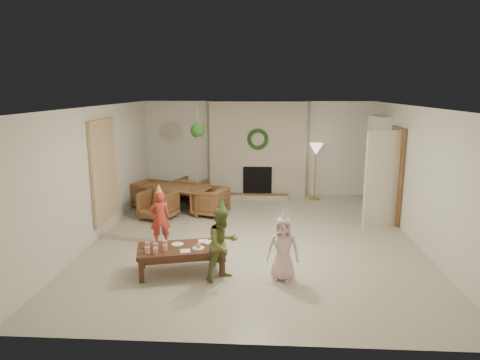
# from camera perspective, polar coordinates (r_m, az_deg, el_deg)

# --- Properties ---
(floor) EXTENTS (7.00, 7.00, 0.00)m
(floor) POSITION_cam_1_polar(r_m,az_deg,el_deg) (8.25, 1.93, -7.76)
(floor) COLOR #B7B29E
(floor) RESTS_ON ground
(ceiling) EXTENTS (7.00, 7.00, 0.00)m
(ceiling) POSITION_cam_1_polar(r_m,az_deg,el_deg) (7.76, 2.07, 9.86)
(ceiling) COLOR white
(ceiling) RESTS_ON wall_back
(wall_back) EXTENTS (7.00, 0.00, 7.00)m
(wall_back) POSITION_cam_1_polar(r_m,az_deg,el_deg) (11.37, 2.43, 4.27)
(wall_back) COLOR silver
(wall_back) RESTS_ON floor
(wall_front) EXTENTS (7.00, 0.00, 7.00)m
(wall_front) POSITION_cam_1_polar(r_m,az_deg,el_deg) (4.54, 0.90, -8.00)
(wall_front) COLOR silver
(wall_front) RESTS_ON floor
(wall_left) EXTENTS (0.00, 7.00, 7.00)m
(wall_left) POSITION_cam_1_polar(r_m,az_deg,el_deg) (8.53, -18.60, 0.97)
(wall_left) COLOR silver
(wall_left) RESTS_ON floor
(wall_right) EXTENTS (0.00, 7.00, 7.00)m
(wall_right) POSITION_cam_1_polar(r_m,az_deg,el_deg) (8.40, 22.92, 0.48)
(wall_right) COLOR silver
(wall_right) RESTS_ON floor
(fireplace_mass) EXTENTS (2.50, 0.40, 2.50)m
(fireplace_mass) POSITION_cam_1_polar(r_m,az_deg,el_deg) (11.17, 2.42, 4.13)
(fireplace_mass) COLOR #5C3018
(fireplace_mass) RESTS_ON floor
(fireplace_hearth) EXTENTS (1.60, 0.30, 0.12)m
(fireplace_hearth) POSITION_cam_1_polar(r_m,az_deg,el_deg) (11.06, 2.33, -2.24)
(fireplace_hearth) COLOR brown
(fireplace_hearth) RESTS_ON floor
(fireplace_firebox) EXTENTS (0.75, 0.12, 0.75)m
(fireplace_firebox) POSITION_cam_1_polar(r_m,az_deg,el_deg) (11.13, 2.36, -0.08)
(fireplace_firebox) COLOR black
(fireplace_firebox) RESTS_ON floor
(fireplace_wreath) EXTENTS (0.54, 0.10, 0.54)m
(fireplace_wreath) POSITION_cam_1_polar(r_m,az_deg,el_deg) (10.90, 2.41, 5.52)
(fireplace_wreath) COLOR #173714
(fireplace_wreath) RESTS_ON fireplace_mass
(floor_lamp_base) EXTENTS (0.27, 0.27, 0.03)m
(floor_lamp_base) POSITION_cam_1_polar(r_m,az_deg,el_deg) (11.19, 9.98, -2.48)
(floor_lamp_base) COLOR gold
(floor_lamp_base) RESTS_ON floor
(floor_lamp_post) EXTENTS (0.03, 0.03, 1.32)m
(floor_lamp_post) POSITION_cam_1_polar(r_m,az_deg,el_deg) (11.04, 10.10, 0.87)
(floor_lamp_post) COLOR gold
(floor_lamp_post) RESTS_ON floor
(floor_lamp_shade) EXTENTS (0.35, 0.35, 0.29)m
(floor_lamp_shade) POSITION_cam_1_polar(r_m,az_deg,el_deg) (10.94, 10.23, 4.12)
(floor_lamp_shade) COLOR beige
(floor_lamp_shade) RESTS_ON floor_lamp_post
(bookshelf_carcass) EXTENTS (0.30, 1.00, 2.20)m
(bookshelf_carcass) POSITION_cam_1_polar(r_m,az_deg,el_deg) (10.54, 17.95, 2.24)
(bookshelf_carcass) COLOR white
(bookshelf_carcass) RESTS_ON floor
(bookshelf_shelf_a) EXTENTS (0.30, 0.92, 0.03)m
(bookshelf_shelf_a) POSITION_cam_1_polar(r_m,az_deg,el_deg) (10.66, 17.61, -1.20)
(bookshelf_shelf_a) COLOR white
(bookshelf_shelf_a) RESTS_ON bookshelf_carcass
(bookshelf_shelf_b) EXTENTS (0.30, 0.92, 0.03)m
(bookshelf_shelf_b) POSITION_cam_1_polar(r_m,az_deg,el_deg) (10.58, 17.75, 0.90)
(bookshelf_shelf_b) COLOR white
(bookshelf_shelf_b) RESTS_ON bookshelf_carcass
(bookshelf_shelf_c) EXTENTS (0.30, 0.92, 0.03)m
(bookshelf_shelf_c) POSITION_cam_1_polar(r_m,az_deg,el_deg) (10.51, 17.89, 3.04)
(bookshelf_shelf_c) COLOR white
(bookshelf_shelf_c) RESTS_ON bookshelf_carcass
(bookshelf_shelf_d) EXTENTS (0.30, 0.92, 0.03)m
(bookshelf_shelf_d) POSITION_cam_1_polar(r_m,az_deg,el_deg) (10.46, 18.04, 5.20)
(bookshelf_shelf_d) COLOR white
(bookshelf_shelf_d) RESTS_ON bookshelf_carcass
(books_row_lower) EXTENTS (0.20, 0.40, 0.24)m
(books_row_lower) POSITION_cam_1_polar(r_m,az_deg,el_deg) (10.49, 17.75, -0.65)
(books_row_lower) COLOR maroon
(books_row_lower) RESTS_ON bookshelf_shelf_a
(books_row_mid) EXTENTS (0.20, 0.44, 0.24)m
(books_row_mid) POSITION_cam_1_polar(r_m,az_deg,el_deg) (10.60, 17.63, 1.70)
(books_row_mid) COLOR #25478A
(books_row_mid) RESTS_ON bookshelf_shelf_b
(books_row_upper) EXTENTS (0.20, 0.36, 0.22)m
(books_row_upper) POSITION_cam_1_polar(r_m,az_deg,el_deg) (10.39, 17.97, 3.66)
(books_row_upper) COLOR gold
(books_row_upper) RESTS_ON bookshelf_shelf_c
(door_frame) EXTENTS (0.05, 0.86, 2.04)m
(door_frame) POSITION_cam_1_polar(r_m,az_deg,el_deg) (9.55, 20.23, 0.60)
(door_frame) COLOR brown
(door_frame) RESTS_ON floor
(door_leaf) EXTENTS (0.77, 0.32, 2.00)m
(door_leaf) POSITION_cam_1_polar(r_m,az_deg,el_deg) (9.09, 18.60, 0.03)
(door_leaf) COLOR beige
(door_leaf) RESTS_ON floor
(curtain_panel) EXTENTS (0.06, 1.20, 2.00)m
(curtain_panel) POSITION_cam_1_polar(r_m,az_deg,el_deg) (8.69, -17.87, 1.23)
(curtain_panel) COLOR beige
(curtain_panel) RESTS_ON wall_left
(dining_table) EXTENTS (1.87, 1.44, 0.58)m
(dining_table) POSITION_cam_1_polar(r_m,az_deg,el_deg) (10.06, -8.60, -2.48)
(dining_table) COLOR brown
(dining_table) RESTS_ON floor
(dining_chair_near) EXTENTS (0.89, 0.90, 0.64)m
(dining_chair_near) POSITION_cam_1_polar(r_m,az_deg,el_deg) (9.48, -10.96, -3.30)
(dining_chair_near) COLOR brown
(dining_chair_near) RESTS_ON floor
(dining_chair_far) EXTENTS (0.89, 0.90, 0.64)m
(dining_chair_far) POSITION_cam_1_polar(r_m,az_deg,el_deg) (10.65, -6.51, -1.43)
(dining_chair_far) COLOR brown
(dining_chair_far) RESTS_ON floor
(dining_chair_left) EXTENTS (0.90, 0.89, 0.64)m
(dining_chair_left) POSITION_cam_1_polar(r_m,az_deg,el_deg) (10.45, -11.95, -1.88)
(dining_chair_left) COLOR brown
(dining_chair_left) RESTS_ON floor
(dining_chair_right) EXTENTS (0.90, 0.89, 0.64)m
(dining_chair_right) POSITION_cam_1_polar(r_m,az_deg,el_deg) (9.61, -4.04, -2.89)
(dining_chair_right) COLOR brown
(dining_chair_right) RESTS_ON floor
(hanging_plant_cord) EXTENTS (0.01, 0.01, 0.70)m
(hanging_plant_cord) POSITION_cam_1_polar(r_m,az_deg,el_deg) (9.40, -5.76, 8.07)
(hanging_plant_cord) COLOR tan
(hanging_plant_cord) RESTS_ON ceiling
(hanging_plant_pot) EXTENTS (0.16, 0.16, 0.12)m
(hanging_plant_pot) POSITION_cam_1_polar(r_m,az_deg,el_deg) (9.43, -5.72, 5.95)
(hanging_plant_pot) COLOR #A44B35
(hanging_plant_pot) RESTS_ON hanging_plant_cord
(hanging_plant_foliage) EXTENTS (0.32, 0.32, 0.32)m
(hanging_plant_foliage) POSITION_cam_1_polar(r_m,az_deg,el_deg) (9.42, -5.73, 6.68)
(hanging_plant_foliage) COLOR #1A4717
(hanging_plant_foliage) RESTS_ON hanging_plant_pot
(coffee_table_top) EXTENTS (1.46, 0.97, 0.06)m
(coffee_table_top) POSITION_cam_1_polar(r_m,az_deg,el_deg) (6.72, -7.92, -9.17)
(coffee_table_top) COLOR #4D2B19
(coffee_table_top) RESTS_ON floor
(coffee_table_apron) EXTENTS (1.33, 0.85, 0.08)m
(coffee_table_apron) POSITION_cam_1_polar(r_m,az_deg,el_deg) (6.75, -7.90, -9.74)
(coffee_table_apron) COLOR #4D2B19
(coffee_table_apron) RESTS_ON floor
(coffee_leg_fl) EXTENTS (0.09, 0.09, 0.35)m
(coffee_leg_fl) POSITION_cam_1_polar(r_m,az_deg,el_deg) (6.56, -13.17, -11.90)
(coffee_leg_fl) COLOR #4D2B19
(coffee_leg_fl) RESTS_ON floor
(coffee_leg_fr) EXTENTS (0.09, 0.09, 0.35)m
(coffee_leg_fr) POSITION_cam_1_polar(r_m,az_deg,el_deg) (6.60, -2.37, -11.41)
(coffee_leg_fr) COLOR #4D2B19
(coffee_leg_fr) RESTS_ON floor
(coffee_leg_bl) EXTENTS (0.09, 0.09, 0.35)m
(coffee_leg_bl) POSITION_cam_1_polar(r_m,az_deg,el_deg) (7.06, -12.99, -10.11)
(coffee_leg_bl) COLOR #4D2B19
(coffee_leg_bl) RESTS_ON floor
(coffee_leg_br) EXTENTS (0.09, 0.09, 0.35)m
(coffee_leg_br) POSITION_cam_1_polar(r_m,az_deg,el_deg) (7.10, -3.01, -9.67)
(coffee_leg_br) COLOR #4D2B19
(coffee_leg_br) RESTS_ON floor
(cup_a) EXTENTS (0.09, 0.09, 0.09)m
(cup_a) POSITION_cam_1_polar(r_m,az_deg,el_deg) (6.55, -12.43, -9.20)
(cup_a) COLOR white
(cup_a) RESTS_ON coffee_table_top
(cup_b) EXTENTS (0.09, 0.09, 0.09)m
(cup_b) POSITION_cam_1_polar(r_m,az_deg,el_deg) (6.74, -12.38, -8.57)
(cup_b) COLOR white
(cup_b) RESTS_ON coffee_table_top
(cup_c) EXTENTS (0.09, 0.09, 0.09)m
(cup_c) POSITION_cam_1_polar(r_m,az_deg,el_deg) (6.50, -11.34, -9.33)
(cup_c) COLOR white
(cup_c) RESTS_ON coffee_table_top
(cup_d) EXTENTS (0.09, 0.09, 0.09)m
(cup_d) POSITION_cam_1_polar(r_m,az_deg,el_deg) (6.69, -11.32, -8.69)
(cup_d) COLOR white
(cup_d) RESTS_ON coffee_table_top
(cup_e) EXTENTS (0.09, 0.09, 0.09)m
(cup_e) POSITION_cam_1_polar(r_m,az_deg,el_deg) (6.58, -10.06, -9.02)
(cup_e) COLOR white
(cup_e) RESTS_ON coffee_table_top
(cup_f) EXTENTS (0.09, 0.09, 0.09)m
(cup_f) POSITION_cam_1_polar(r_m,az_deg,el_deg) (6.77, -10.08, -8.39)
(cup_f) COLOR white
(cup_f) RESTS_ON coffee_table_top
(plate_a) EXTENTS (0.22, 0.22, 0.01)m
(plate_a) POSITION_cam_1_polar(r_m,az_deg,el_deg) (6.82, -8.42, -8.54)
(plate_a) COLOR white
(plate_a) RESTS_ON coffee_table_top
(plate_b) EXTENTS (0.22, 0.22, 0.01)m
(plate_b) POSITION_cam_1_polar(r_m,az_deg,el_deg) (6.63, -5.63, -9.10)
(plate_b) COLOR white
(plate_b) RESTS_ON coffee_table_top
(plate_c) EXTENTS (0.22, 0.22, 0.01)m
(plate_c) POSITION_cam_1_polar(r_m,az_deg,el_deg) (6.84, -4.05, -8.39)
(plate_c) COLOR white
(plate_c) RESTS_ON coffee_table_top
(food_scoop) EXTENTS (0.09, 0.09, 0.07)m
(food_scoop) POSITION_cam_1_polar(r_m,az_deg,el_deg) (6.61, -5.64, -8.77)
(food_scoop) COLOR tan
(food_scoop) RESTS_ON plate_b
(napkin_left) EXTENTS (0.19, 0.19, 0.01)m
(napkin_left) POSITION_cam_1_polar(r_m,az_deg,el_deg) (6.54, -7.39, -9.45)
(napkin_left) COLOR #FCB9C6
(napkin_left) RESTS_ON coffee_table_top
(napkin_right) EXTENTS (0.19, 0.19, 0.01)m
(napkin_right) POSITION_cam_1_polar(r_m,az_deg,el_deg) (6.91, -4.99, -8.20)
(napkin_right) COLOR #FCB9C6
(napkin_right) RESTS_ON coffee_table_top
(child_red) EXTENTS (0.43, 0.35, 1.01)m
(child_red) POSITION_cam_1_polar(r_m,az_deg,el_deg) (7.88, -10.73, -5.07)
(child_red) COLOR #AD2F25
(child_red) RESTS_ON floor
(party_hat_red) EXTENTS (0.14, 0.14, 0.19)m
(party_hat_red) POSITION_cam_1_polar(r_m,az_deg,el_deg) (7.74, -10.89, -1.18)
(party_hat_red) COLOR #E3E04B
(party_hat_red) RESTS_ON child_red
(child_plaid) EXTENTS (0.68, 0.67, 1.10)m
(child_plaid) POSITION_cam_1_polar(r_m,az_deg,el_deg) (6.38, -2.35, -8.61)
(child_plaid) COLOR olive
(child_plaid) RESTS_ON floor
(party_hat_plaid) EXTENTS (0.17, 0.17, 0.18)m
(party_hat_plaid) POSITION_cam_1_polar(r_m,az_deg,el_deg) (6.19, -2.40, -3.49)
(party_hat_plaid) COLOR green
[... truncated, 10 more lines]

